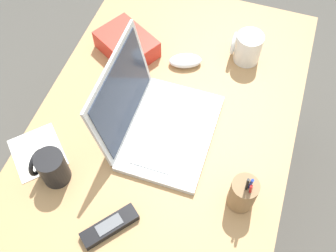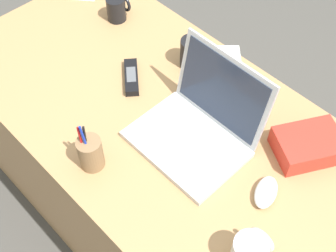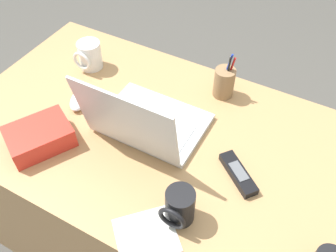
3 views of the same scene
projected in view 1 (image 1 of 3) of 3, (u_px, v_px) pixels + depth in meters
name	position (u px, v px, depth m)	size (l,w,h in m)	color
ground_plane	(153.00, 243.00, 1.74)	(6.00, 6.00, 0.00)	#4C4944
desk	(150.00, 215.00, 1.43)	(1.55, 0.77, 0.72)	tan
laptop	(155.00, 120.00, 1.15)	(0.34, 0.29, 0.26)	silver
computer_mouse	(185.00, 61.00, 1.32)	(0.06, 0.11, 0.03)	white
coffee_mug_tall	(51.00, 167.00, 1.07)	(0.08, 0.09, 0.11)	black
coffee_mug_spare	(247.00, 48.00, 1.30)	(0.09, 0.10, 0.11)	white
cordless_phone	(110.00, 226.00, 1.03)	(0.15, 0.13, 0.03)	black
pen_holder	(243.00, 195.00, 1.03)	(0.07, 0.07, 0.17)	olive
snack_bag	(127.00, 45.00, 1.33)	(0.14, 0.19, 0.07)	red
paper_note_right	(37.00, 152.00, 1.16)	(0.14, 0.15, 0.00)	white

